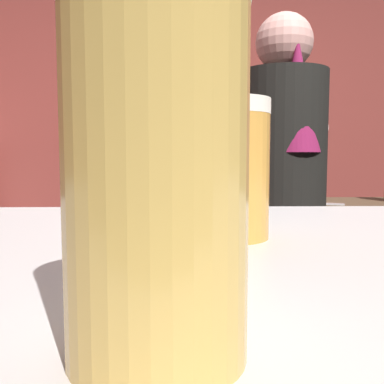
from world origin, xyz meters
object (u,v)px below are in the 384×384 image
bartender (282,199)px  pint_glass_near (228,169)px  mixing_bowl (161,197)px  pint_glass_far (156,167)px  bottle_hot_sauce (172,150)px  bottle_soy (212,151)px  chefs_knife (319,204)px  bottle_vinegar (135,149)px

bartender → pint_glass_near: bartender is taller
mixing_bowl → pint_glass_near: bearing=-85.2°
pint_glass_far → bottle_hot_sauce: size_ratio=0.74×
mixing_bowl → pint_glass_near: pint_glass_near is taller
bottle_soy → bartender: bearing=-84.6°
chefs_knife → bottle_hot_sauce: bottle_hot_sauce is taller
pint_glass_far → bottle_hot_sauce: (-0.06, 3.28, 0.04)m
bottle_vinegar → bottle_soy: 0.60m
bartender → chefs_knife: bearing=-50.5°
bartender → pint_glass_far: 1.56m
pint_glass_near → bottle_soy: 2.93m
chefs_knife → bottle_hot_sauce: 1.59m
chefs_knife → bottle_soy: 1.36m
bartender → pint_glass_far: bearing=148.9°
bartender → mixing_bowl: 0.68m
bartender → pint_glass_near: size_ratio=12.78×
pint_glass_far → chefs_knife: bearing=70.2°
bartender → bottle_soy: size_ratio=9.74×
mixing_bowl → chefs_knife: (0.78, -0.06, -0.03)m
chefs_knife → pint_glass_far: pint_glass_far is taller
bartender → bottle_soy: bearing=-10.6°
pint_glass_far → bottle_vinegar: bottle_vinegar is taller
bottle_hot_sauce → mixing_bowl: bearing=-91.1°
bartender → pint_glass_far: bartender is taller
bartender → bottle_soy: bartender is taller
bartender → pint_glass_far: size_ratio=11.20×
bottle_soy → bottle_vinegar: bearing=-178.0°
pint_glass_near → pint_glass_far: bearing=-102.6°
pint_glass_near → bottle_hot_sauce: 3.04m
pint_glass_near → bottle_soy: size_ratio=0.76×
chefs_knife → bottle_soy: size_ratio=1.38×
mixing_bowl → pint_glass_far: bearing=-87.4°
bottle_vinegar → pint_glass_near: bearing=-82.2°
pint_glass_near → pint_glass_far: pint_glass_far is taller
pint_glass_near → bottle_soy: bottle_soy is taller
chefs_knife → pint_glass_near: size_ratio=1.81×
chefs_knife → bottle_hot_sauce: (-0.75, 1.38, 0.28)m
bottle_vinegar → bottle_soy: bottle_vinegar is taller
bartender → mixing_bowl: bartender is taller
pint_glass_near → bottle_hot_sauce: size_ratio=0.65×
pint_glass_near → chefs_knife: bearing=69.2°
bottle_soy → bottle_hot_sauce: bearing=159.2°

